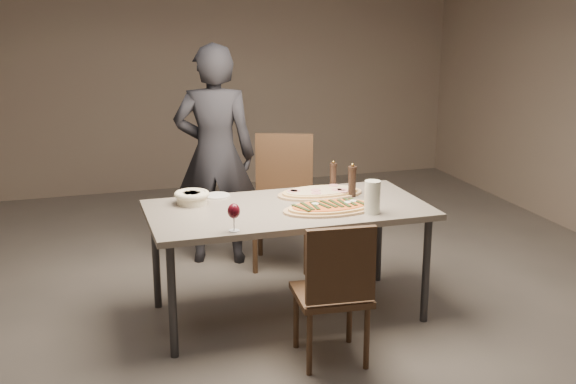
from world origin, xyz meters
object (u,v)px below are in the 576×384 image
object	(u,v)px
zucchini_pizza	(330,208)
pepper_mill_left	(352,181)
chair_near	(335,286)
carafe	(372,197)
chair_far	(283,192)
diner	(215,155)
bread_basket	(192,196)
ham_pizza	(320,192)
dining_table	(288,215)

from	to	relation	value
zucchini_pizza	pepper_mill_left	size ratio (longest dim) A/B	2.64
pepper_mill_left	chair_near	size ratio (longest dim) A/B	0.27
carafe	pepper_mill_left	bearing A→B (deg)	86.17
chair_far	diner	world-z (taller)	diner
bread_basket	pepper_mill_left	bearing A→B (deg)	-7.95
bread_basket	zucchini_pizza	bearing A→B (deg)	-26.51
pepper_mill_left	ham_pizza	bearing A→B (deg)	150.81
bread_basket	carafe	distance (m)	1.18
ham_pizza	pepper_mill_left	xyz separation A→B (m)	(0.19, -0.11, 0.09)
zucchini_pizza	diner	distance (m)	1.38
bread_basket	chair_far	world-z (taller)	chair_far
bread_basket	diner	bearing A→B (deg)	69.00
dining_table	zucchini_pizza	xyz separation A→B (m)	(0.23, -0.15, 0.07)
ham_pizza	carafe	distance (m)	0.54
bread_basket	carafe	bearing A→B (deg)	-27.68
ham_pizza	bread_basket	size ratio (longest dim) A/B	2.60
pepper_mill_left	carafe	bearing A→B (deg)	-93.83
carafe	dining_table	bearing A→B (deg)	148.09
bread_basket	diner	world-z (taller)	diner
carafe	chair_far	xyz separation A→B (m)	(-0.20, 1.27, -0.29)
bread_basket	diner	xyz separation A→B (m)	(0.34, 0.89, 0.07)
dining_table	chair_far	distance (m)	1.03
pepper_mill_left	chair_far	size ratio (longest dim) A/B	0.23
zucchini_pizza	ham_pizza	size ratio (longest dim) A/B	1.02
carafe	ham_pizza	bearing A→B (deg)	108.05
dining_table	zucchini_pizza	distance (m)	0.29
zucchini_pizza	ham_pizza	world-z (taller)	zucchini_pizza
zucchini_pizza	bread_basket	xyz separation A→B (m)	(-0.81, 0.41, 0.03)
carafe	chair_far	world-z (taller)	chair_far
bread_basket	chair_far	size ratio (longest dim) A/B	0.23
pepper_mill_left	dining_table	bearing A→B (deg)	-167.38
zucchini_pizza	chair_far	distance (m)	1.15
dining_table	diner	xyz separation A→B (m)	(-0.24, 1.15, 0.17)
zucchini_pizza	chair_near	size ratio (longest dim) A/B	0.71
zucchini_pizza	diner	bearing A→B (deg)	113.26
ham_pizza	chair_far	distance (m)	0.79
bread_basket	pepper_mill_left	xyz separation A→B (m)	(1.07, -0.15, 0.06)
chair_far	chair_near	bearing A→B (deg)	103.79
pepper_mill_left	zucchini_pizza	bearing A→B (deg)	-134.89
bread_basket	pepper_mill_left	distance (m)	1.08
chair_near	diner	size ratio (longest dim) A/B	0.50
zucchini_pizza	ham_pizza	bearing A→B (deg)	83.07
carafe	chair_far	bearing A→B (deg)	98.73
ham_pizza	pepper_mill_left	size ratio (longest dim) A/B	2.59
ham_pizza	chair_near	world-z (taller)	chair_near
ham_pizza	bread_basket	distance (m)	0.88
zucchini_pizza	carafe	xyz separation A→B (m)	(0.23, -0.14, 0.09)
chair_near	diner	bearing A→B (deg)	103.75
dining_table	chair_near	world-z (taller)	chair_near
chair_near	ham_pizza	bearing A→B (deg)	80.38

